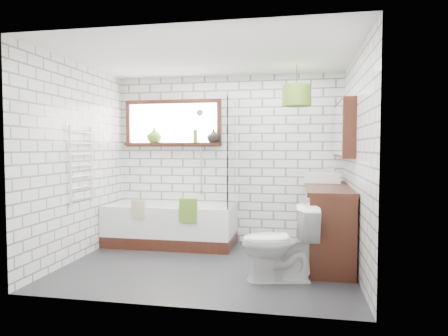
% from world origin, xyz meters
% --- Properties ---
extents(floor, '(3.40, 2.60, 0.01)m').
position_xyz_m(floor, '(0.00, 0.00, -0.01)').
color(floor, '#252528').
rests_on(floor, ground).
extents(ceiling, '(3.40, 2.60, 0.01)m').
position_xyz_m(ceiling, '(0.00, 0.00, 2.50)').
color(ceiling, white).
rests_on(ceiling, ground).
extents(wall_back, '(3.40, 0.01, 2.50)m').
position_xyz_m(wall_back, '(0.00, 1.30, 1.25)').
color(wall_back, white).
rests_on(wall_back, ground).
extents(wall_front, '(3.40, 0.01, 2.50)m').
position_xyz_m(wall_front, '(0.00, -1.30, 1.25)').
color(wall_front, white).
rests_on(wall_front, ground).
extents(wall_left, '(0.01, 2.60, 2.50)m').
position_xyz_m(wall_left, '(-1.70, 0.00, 1.25)').
color(wall_left, white).
rests_on(wall_left, ground).
extents(wall_right, '(0.01, 2.60, 2.50)m').
position_xyz_m(wall_right, '(1.70, 0.00, 1.25)').
color(wall_right, white).
rests_on(wall_right, ground).
extents(window, '(1.52, 0.16, 0.68)m').
position_xyz_m(window, '(-0.85, 1.26, 1.80)').
color(window, black).
rests_on(window, wall_back).
extents(towel_radiator, '(0.06, 0.52, 1.00)m').
position_xyz_m(towel_radiator, '(-1.66, 0.00, 1.20)').
color(towel_radiator, white).
rests_on(towel_radiator, wall_left).
extents(mirror_cabinet, '(0.16, 1.20, 0.70)m').
position_xyz_m(mirror_cabinet, '(1.62, 0.60, 1.65)').
color(mirror_cabinet, black).
rests_on(mirror_cabinet, wall_right).
extents(shower_riser, '(0.02, 0.02, 1.30)m').
position_xyz_m(shower_riser, '(-0.40, 1.26, 1.35)').
color(shower_riser, silver).
rests_on(shower_riser, wall_back).
extents(bathtub, '(1.85, 0.82, 0.60)m').
position_xyz_m(bathtub, '(-0.77, 0.89, 0.30)').
color(bathtub, white).
rests_on(bathtub, floor).
extents(shower_screen, '(0.02, 0.72, 1.50)m').
position_xyz_m(shower_screen, '(0.14, 0.89, 1.35)').
color(shower_screen, white).
rests_on(shower_screen, bathtub).
extents(towel_green, '(0.24, 0.07, 0.33)m').
position_xyz_m(towel_green, '(-0.39, 0.48, 0.58)').
color(towel_green, '#527C25').
rests_on(towel_green, bathtub).
extents(towel_beige, '(0.19, 0.05, 0.25)m').
position_xyz_m(towel_beige, '(-1.10, 0.48, 0.58)').
color(towel_beige, tan).
rests_on(towel_beige, bathtub).
extents(vanity, '(0.54, 1.66, 0.95)m').
position_xyz_m(vanity, '(1.43, 0.46, 0.48)').
color(vanity, black).
rests_on(vanity, floor).
extents(basin, '(0.47, 0.41, 0.14)m').
position_xyz_m(basin, '(1.37, 0.92, 1.02)').
color(basin, white).
rests_on(basin, vanity).
extents(tap, '(0.04, 0.04, 0.16)m').
position_xyz_m(tap, '(1.53, 0.92, 1.08)').
color(tap, silver).
rests_on(tap, vanity).
extents(toilet, '(0.60, 0.87, 0.81)m').
position_xyz_m(toilet, '(0.86, -0.41, 0.41)').
color(toilet, white).
rests_on(toilet, floor).
extents(vase_olive, '(0.24, 0.24, 0.24)m').
position_xyz_m(vase_olive, '(-1.14, 1.23, 1.60)').
color(vase_olive, '#598127').
rests_on(vase_olive, window).
extents(vase_dark, '(0.21, 0.21, 0.21)m').
position_xyz_m(vase_dark, '(-0.20, 1.23, 1.58)').
color(vase_dark, black).
rests_on(vase_dark, window).
extents(bottle, '(0.08, 0.08, 0.19)m').
position_xyz_m(bottle, '(-0.48, 1.23, 1.58)').
color(bottle, '#598127').
rests_on(bottle, window).
extents(pendant, '(0.37, 0.37, 0.27)m').
position_xyz_m(pendant, '(1.03, 0.65, 2.10)').
color(pendant, '#527C25').
rests_on(pendant, ceiling).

